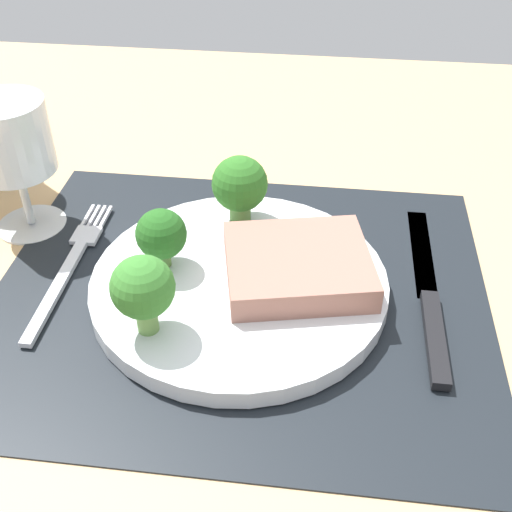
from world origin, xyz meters
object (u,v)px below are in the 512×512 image
Objects in this scene: steak at (298,265)px; fork at (70,265)px; plate at (239,284)px; knife at (430,300)px; wine_glass at (11,145)px.

steak is 0.61× the size of fork.
plate is 15.84cm from knife.
plate is 2.13× the size of steak.
plate is 5.23cm from steak.
steak is at bearing -2.90° from fork.
plate is at bearing -178.80° from knife.
wine_glass is (-21.47, 7.52, 7.64)cm from plate.
fork is at bearing -44.95° from wine_glass.
wine_glass is (-6.11, 6.10, 8.19)cm from fork.
wine_glass is at bearing 165.38° from steak.
wine_glass is at bearing 160.69° from plate.
plate reaches higher than fork.
steak is at bearing 178.56° from knife.
plate is 15.43cm from fork.
steak reaches higher than plate.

